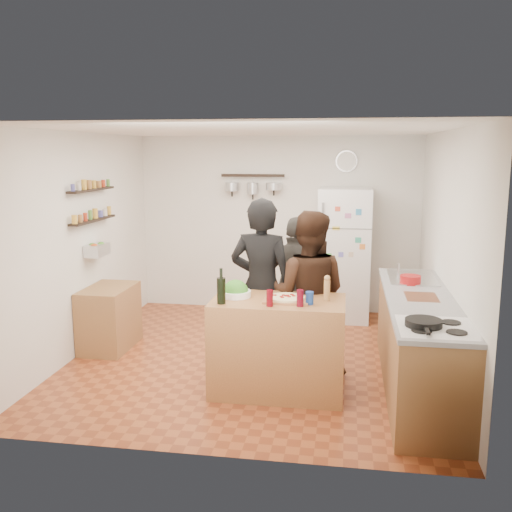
% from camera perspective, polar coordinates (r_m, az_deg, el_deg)
% --- Properties ---
extents(room_shell, '(4.20, 4.20, 4.20)m').
position_cam_1_polar(room_shell, '(6.53, 0.40, 1.31)').
color(room_shell, brown).
rests_on(room_shell, ground).
extents(prep_island, '(1.25, 0.72, 0.91)m').
position_cam_1_polar(prep_island, '(5.51, 2.22, -8.97)').
color(prep_island, '#A6743C').
rests_on(prep_island, floor).
extents(pizza_board, '(0.42, 0.34, 0.02)m').
position_cam_1_polar(pizza_board, '(5.35, 3.08, -4.37)').
color(pizza_board, '#955D36').
rests_on(pizza_board, prep_island).
extents(pizza, '(0.34, 0.34, 0.02)m').
position_cam_1_polar(pizza, '(5.34, 3.08, -4.17)').
color(pizza, beige).
rests_on(pizza, pizza_board).
extents(salad_bowl, '(0.30, 0.30, 0.06)m').
position_cam_1_polar(salad_bowl, '(5.48, -2.05, -3.78)').
color(salad_bowl, white).
rests_on(salad_bowl, prep_island).
extents(wine_bottle, '(0.08, 0.08, 0.24)m').
position_cam_1_polar(wine_bottle, '(5.22, -3.49, -3.49)').
color(wine_bottle, black).
rests_on(wine_bottle, prep_island).
extents(wine_glass_near, '(0.06, 0.06, 0.15)m').
position_cam_1_polar(wine_glass_near, '(5.14, 1.38, -4.24)').
color(wine_glass_near, '#57070F').
rests_on(wine_glass_near, prep_island).
extents(wine_glass_far, '(0.06, 0.06, 0.15)m').
position_cam_1_polar(wine_glass_far, '(5.15, 4.43, -4.22)').
color(wine_glass_far, '#510615').
rests_on(wine_glass_far, prep_island).
extents(pepper_mill, '(0.06, 0.06, 0.19)m').
position_cam_1_polar(pepper_mill, '(5.37, 7.11, -3.43)').
color(pepper_mill, '#A57845').
rests_on(pepper_mill, prep_island).
extents(salt_canister, '(0.07, 0.07, 0.12)m').
position_cam_1_polar(salt_canister, '(5.22, 5.38, -4.21)').
color(salt_canister, navy).
rests_on(salt_canister, prep_island).
extents(person_left, '(0.72, 0.53, 1.83)m').
position_cam_1_polar(person_left, '(5.87, 0.56, -3.06)').
color(person_left, black).
rests_on(person_left, floor).
extents(person_center, '(0.89, 0.73, 1.71)m').
position_cam_1_polar(person_center, '(5.82, 5.18, -3.84)').
color(person_center, black).
rests_on(person_center, floor).
extents(person_back, '(0.98, 0.56, 1.57)m').
position_cam_1_polar(person_back, '(6.47, 4.08, -3.01)').
color(person_back, '#2A2825').
rests_on(person_back, floor).
extents(counter_run, '(0.63, 2.63, 0.90)m').
position_cam_1_polar(counter_run, '(5.78, 15.99, -8.48)').
color(counter_run, '#9E7042').
rests_on(counter_run, floor).
extents(stove_top, '(0.60, 0.62, 0.02)m').
position_cam_1_polar(stove_top, '(4.75, 17.60, -6.90)').
color(stove_top, white).
rests_on(stove_top, counter_run).
extents(skillet, '(0.29, 0.29, 0.06)m').
position_cam_1_polar(skillet, '(4.73, 16.41, -6.42)').
color(skillet, black).
rests_on(skillet, stove_top).
extents(sink, '(0.50, 0.80, 0.03)m').
position_cam_1_polar(sink, '(6.48, 15.32, -2.16)').
color(sink, silver).
rests_on(sink, counter_run).
extents(cutting_board, '(0.30, 0.40, 0.02)m').
position_cam_1_polar(cutting_board, '(5.67, 16.21, -4.04)').
color(cutting_board, brown).
rests_on(cutting_board, counter_run).
extents(red_bowl, '(0.21, 0.21, 0.09)m').
position_cam_1_polar(red_bowl, '(6.17, 15.18, -2.30)').
color(red_bowl, '#A71314').
rests_on(red_bowl, counter_run).
extents(fridge, '(0.70, 0.68, 1.80)m').
position_cam_1_polar(fridge, '(7.86, 8.77, 0.16)').
color(fridge, white).
rests_on(fridge, floor).
extents(wall_clock, '(0.30, 0.03, 0.30)m').
position_cam_1_polar(wall_clock, '(8.07, 9.04, 9.34)').
color(wall_clock, silver).
rests_on(wall_clock, back_wall).
extents(spice_shelf_lower, '(0.12, 1.00, 0.02)m').
position_cam_1_polar(spice_shelf_lower, '(6.88, -15.97, 3.48)').
color(spice_shelf_lower, black).
rests_on(spice_shelf_lower, left_wall).
extents(spice_shelf_upper, '(0.12, 1.00, 0.02)m').
position_cam_1_polar(spice_shelf_upper, '(6.85, -16.12, 6.38)').
color(spice_shelf_upper, black).
rests_on(spice_shelf_upper, left_wall).
extents(produce_basket, '(0.18, 0.35, 0.14)m').
position_cam_1_polar(produce_basket, '(6.92, -15.60, 0.60)').
color(produce_basket, silver).
rests_on(produce_basket, left_wall).
extents(side_table, '(0.50, 0.80, 0.73)m').
position_cam_1_polar(side_table, '(6.93, -14.45, -5.99)').
color(side_table, '#A07943').
rests_on(side_table, floor).
extents(pot_rack, '(0.90, 0.04, 0.04)m').
position_cam_1_polar(pot_rack, '(8.10, -0.32, 8.06)').
color(pot_rack, black).
rests_on(pot_rack, back_wall).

